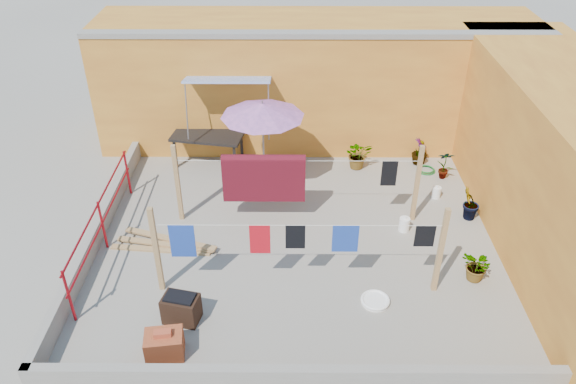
% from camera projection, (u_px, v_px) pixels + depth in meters
% --- Properties ---
extents(ground, '(80.00, 80.00, 0.00)m').
position_uv_depth(ground, '(297.00, 241.00, 11.52)').
color(ground, '#9E998E').
rests_on(ground, ground).
extents(wall_back, '(11.00, 3.27, 3.21)m').
position_uv_depth(wall_back, '(315.00, 81.00, 14.57)').
color(wall_back, orange).
rests_on(wall_back, ground).
extents(wall_right, '(2.40, 9.00, 3.20)m').
position_uv_depth(wall_right, '(572.00, 176.00, 10.62)').
color(wall_right, orange).
rests_on(wall_right, ground).
extents(parapet_front, '(8.30, 0.16, 0.44)m').
position_uv_depth(parapet_front, '(299.00, 378.00, 8.40)').
color(parapet_front, gray).
rests_on(parapet_front, ground).
extents(parapet_left, '(0.16, 7.30, 0.44)m').
position_uv_depth(parapet_left, '(97.00, 232.00, 11.42)').
color(parapet_left, gray).
rests_on(parapet_left, ground).
extents(red_railing, '(0.05, 4.20, 1.10)m').
position_uv_depth(red_railing, '(101.00, 218.00, 10.98)').
color(red_railing, maroon).
rests_on(red_railing, ground).
extents(clothesline_rig, '(5.09, 2.35, 1.80)m').
position_uv_depth(clothesline_rig, '(270.00, 186.00, 11.44)').
color(clothesline_rig, tan).
rests_on(clothesline_rig, ground).
extents(patio_umbrella, '(2.12, 2.12, 2.22)m').
position_uv_depth(patio_umbrella, '(262.00, 111.00, 12.13)').
color(patio_umbrella, gray).
rests_on(patio_umbrella, ground).
extents(outdoor_table, '(1.85, 1.15, 0.81)m').
position_uv_depth(outdoor_table, '(208.00, 137.00, 13.81)').
color(outdoor_table, black).
rests_on(outdoor_table, ground).
extents(brick_stack, '(0.65, 0.51, 0.52)m').
position_uv_depth(brick_stack, '(164.00, 345.00, 8.94)').
color(brick_stack, '#A04524').
rests_on(brick_stack, ground).
extents(lumber_pile, '(2.17, 0.80, 0.13)m').
position_uv_depth(lumber_pile, '(166.00, 244.00, 11.34)').
color(lumber_pile, tan).
rests_on(lumber_pile, ground).
extents(brazier, '(0.68, 0.53, 0.54)m').
position_uv_depth(brazier, '(181.00, 308.00, 9.56)').
color(brazier, black).
rests_on(brazier, ground).
extents(white_basin, '(0.53, 0.53, 0.09)m').
position_uv_depth(white_basin, '(375.00, 301.00, 10.02)').
color(white_basin, white).
rests_on(white_basin, ground).
extents(water_jug_a, '(0.22, 0.22, 0.35)m').
position_uv_depth(water_jug_a, '(404.00, 224.00, 11.76)').
color(water_jug_a, white).
rests_on(water_jug_a, ground).
extents(water_jug_b, '(0.20, 0.20, 0.31)m').
position_uv_depth(water_jug_b, '(436.00, 192.00, 12.82)').
color(water_jug_b, white).
rests_on(water_jug_b, ground).
extents(green_hose, '(0.46, 0.46, 0.07)m').
position_uv_depth(green_hose, '(426.00, 170.00, 13.86)').
color(green_hose, '#166723').
rests_on(green_hose, ground).
extents(plant_back_a, '(0.70, 0.62, 0.72)m').
position_uv_depth(plant_back_a, '(358.00, 155.00, 13.83)').
color(plant_back_a, '#1E5E1B').
rests_on(plant_back_a, ground).
extents(plant_back_b, '(0.45, 0.45, 0.68)m').
position_uv_depth(plant_back_b, '(420.00, 152.00, 14.00)').
color(plant_back_b, '#1E5E1B').
rests_on(plant_back_b, ground).
extents(plant_right_a, '(0.42, 0.31, 0.75)m').
position_uv_depth(plant_right_a, '(445.00, 164.00, 13.41)').
color(plant_right_a, '#1E5E1B').
rests_on(plant_right_a, ground).
extents(plant_right_b, '(0.55, 0.54, 0.78)m').
position_uv_depth(plant_right_b, '(470.00, 204.00, 11.97)').
color(plant_right_b, '#1E5E1B').
rests_on(plant_right_b, ground).
extents(plant_right_c, '(0.70, 0.73, 0.63)m').
position_uv_depth(plant_right_c, '(478.00, 267.00, 10.38)').
color(plant_right_c, '#1E5E1B').
rests_on(plant_right_c, ground).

